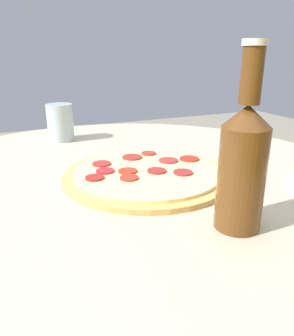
% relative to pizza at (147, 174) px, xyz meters
% --- Properties ---
extents(table, '(1.06, 1.06, 0.75)m').
position_rel_pizza_xyz_m(table, '(0.04, -0.02, -0.16)').
color(table, '#B2A893').
rests_on(table, ground_plane).
extents(pizza, '(0.34, 0.34, 0.02)m').
position_rel_pizza_xyz_m(pizza, '(0.00, 0.00, 0.00)').
color(pizza, tan).
rests_on(pizza, table).
extents(beer_bottle, '(0.07, 0.07, 0.25)m').
position_rel_pizza_xyz_m(beer_bottle, '(-0.04, 0.24, 0.09)').
color(beer_bottle, '#563314').
rests_on(beer_bottle, table).
extents(drinking_glass, '(0.07, 0.07, 0.10)m').
position_rel_pizza_xyz_m(drinking_glass, '(0.10, -0.37, 0.04)').
color(drinking_glass, '#ADBCC6').
rests_on(drinking_glass, table).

